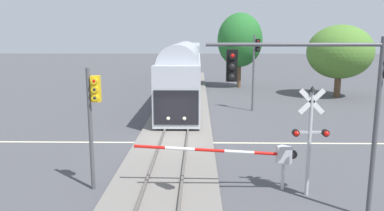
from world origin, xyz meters
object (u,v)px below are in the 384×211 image
(traffic_signal_near_right, at_px, (329,82))
(elm_centre_background, at_px, (240,40))
(commuter_train, at_px, (186,66))
(traffic_signal_median, at_px, (93,109))
(maple_right_background, at_px, (340,52))
(crossing_signal_mast, at_px, (310,130))
(traffic_signal_far_side, at_px, (255,61))
(crossing_gate_near, at_px, (264,155))

(traffic_signal_near_right, distance_m, elm_centre_background, 32.41)
(commuter_train, bearing_deg, elm_centre_background, 24.48)
(traffic_signal_near_right, height_order, traffic_signal_median, traffic_signal_near_right)
(commuter_train, bearing_deg, maple_right_background, -14.55)
(traffic_signal_near_right, distance_m, traffic_signal_median, 8.56)
(crossing_signal_mast, distance_m, maple_right_background, 25.80)
(traffic_signal_far_side, xyz_separation_m, maple_right_background, (9.37, 7.31, 0.40))
(traffic_signal_near_right, bearing_deg, maple_right_background, 69.08)
(traffic_signal_far_side, bearing_deg, maple_right_background, 37.95)
(traffic_signal_median, height_order, maple_right_background, maple_right_background)
(commuter_train, bearing_deg, traffic_signal_far_side, -62.35)
(commuter_train, height_order, crossing_signal_mast, commuter_train)
(commuter_train, distance_m, elm_centre_background, 7.31)
(crossing_gate_near, distance_m, traffic_signal_near_right, 4.22)
(crossing_signal_mast, relative_size, traffic_signal_near_right, 0.70)
(traffic_signal_far_side, bearing_deg, traffic_signal_median, -118.07)
(elm_centre_background, bearing_deg, crossing_signal_mast, -91.18)
(crossing_signal_mast, xyz_separation_m, traffic_signal_near_right, (-0.05, -1.81, 2.00))
(crossing_gate_near, bearing_deg, traffic_signal_far_side, 82.96)
(traffic_signal_near_right, distance_m, maple_right_background, 27.43)
(elm_centre_background, distance_m, maple_right_background, 11.41)
(commuter_train, bearing_deg, traffic_signal_median, -95.59)
(crossing_signal_mast, relative_size, maple_right_background, 0.59)
(crossing_gate_near, relative_size, maple_right_background, 0.90)
(traffic_signal_far_side, bearing_deg, commuter_train, 117.65)
(traffic_signal_near_right, relative_size, traffic_signal_far_side, 0.99)
(traffic_signal_far_side, distance_m, elm_centre_background, 14.16)
(commuter_train, distance_m, traffic_signal_near_right, 30.14)
(traffic_signal_near_right, xyz_separation_m, traffic_signal_median, (-8.16, 2.22, -1.33))
(traffic_signal_near_right, height_order, traffic_signal_far_side, traffic_signal_far_side)
(traffic_signal_median, bearing_deg, crossing_gate_near, 1.07)
(traffic_signal_near_right, bearing_deg, commuter_train, 100.50)
(commuter_train, height_order, elm_centre_background, elm_centre_background)
(commuter_train, height_order, traffic_signal_median, commuter_train)
(elm_centre_background, xyz_separation_m, maple_right_background, (9.12, -6.77, -1.08))
(traffic_signal_median, height_order, elm_centre_background, elm_centre_background)
(crossing_signal_mast, bearing_deg, traffic_signal_near_right, -91.60)
(maple_right_background, bearing_deg, crossing_gate_near, -115.98)
(traffic_signal_median, bearing_deg, traffic_signal_far_side, 61.93)
(traffic_signal_far_side, height_order, maple_right_background, maple_right_background)
(crossing_signal_mast, distance_m, traffic_signal_far_side, 16.58)
(traffic_signal_near_right, bearing_deg, traffic_signal_median, 164.81)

